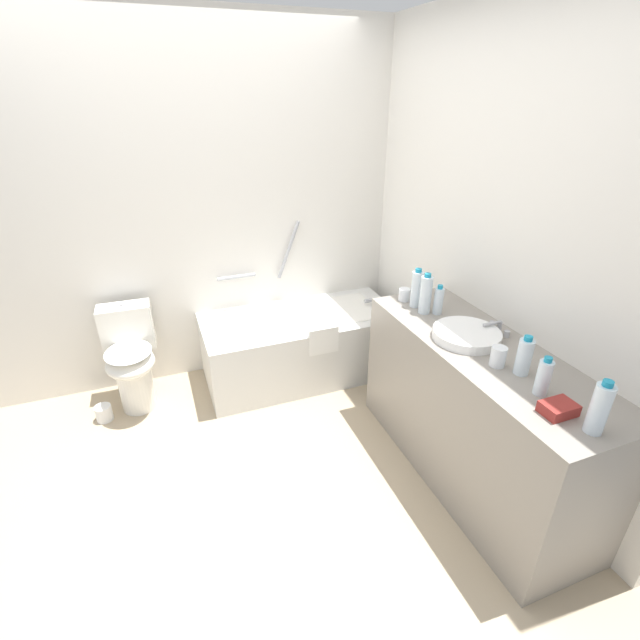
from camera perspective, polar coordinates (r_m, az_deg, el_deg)
ground_plane at (r=2.94m, az=-9.92°, el=-17.81°), size 4.05×4.05×0.00m
wall_back_tiled at (r=3.44m, az=-16.04°, el=12.72°), size 3.45×0.10×2.54m
wall_right_mirror at (r=2.91m, az=20.19°, el=9.64°), size 0.10×2.79×2.54m
bathtub at (r=3.57m, az=-2.34°, el=-2.92°), size 1.50×0.69×1.17m
toilet at (r=3.43m, az=-22.72°, el=-4.47°), size 0.36×0.52×0.74m
vanity_counter at (r=2.74m, az=18.83°, el=-11.07°), size 0.54×1.56×0.86m
sink_basin at (r=2.55m, az=17.99°, el=-1.77°), size 0.36×0.36×0.05m
sink_faucet at (r=2.68m, az=21.49°, el=-0.84°), size 0.13×0.15×0.07m
water_bottle_0 at (r=2.75m, az=13.19°, el=3.15°), size 0.07×0.07×0.25m
water_bottle_1 at (r=2.31m, az=24.35°, el=-4.21°), size 0.07×0.07×0.20m
water_bottle_2 at (r=2.20m, az=26.36°, el=-6.48°), size 0.06×0.06×0.19m
water_bottle_3 at (r=2.77m, az=14.72°, el=2.38°), size 0.06×0.06×0.18m
water_bottle_4 at (r=2.83m, az=12.10°, el=3.87°), size 0.07×0.07×0.25m
water_bottle_5 at (r=2.06m, az=31.79°, el=-9.45°), size 0.07×0.07×0.24m
drinking_glass_0 at (r=2.35m, az=21.56°, el=-4.30°), size 0.07×0.07×0.10m
drinking_glass_1 at (r=2.93m, az=10.60°, el=3.18°), size 0.07×0.07×0.08m
amenity_basket at (r=2.14m, az=27.86°, el=-9.85°), size 0.14×0.10×0.05m
toilet_paper_roll at (r=3.53m, az=-25.60°, el=-10.54°), size 0.11×0.11×0.11m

